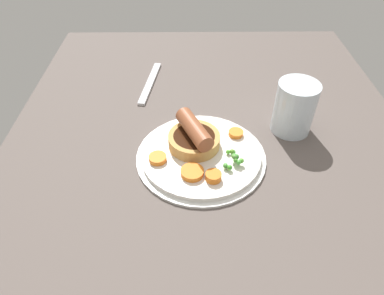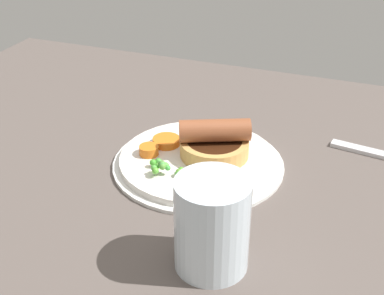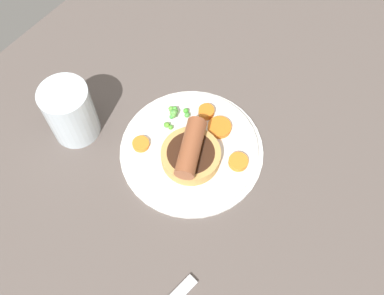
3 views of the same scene
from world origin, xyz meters
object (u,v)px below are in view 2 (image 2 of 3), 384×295
sausage_pudding (214,142)px  drinking_glass (212,225)px  carrot_slice_0 (149,151)px  carrot_slice_1 (204,127)px  carrot_slice_4 (215,187)px  pea_pile (164,167)px  carrot_slice_3 (166,141)px  dinner_plate (198,162)px

sausage_pudding → drinking_glass: size_ratio=0.97×
carrot_slice_0 → carrot_slice_1: 10.71cm
carrot_slice_0 → carrot_slice_4: bearing=-23.2°
pea_pile → carrot_slice_3: (-2.74, 7.23, -0.54)cm
pea_pile → carrot_slice_1: bearing=86.9°
carrot_slice_1 → drinking_glass: drinking_glass is taller
carrot_slice_0 → drinking_glass: drinking_glass is taller
carrot_slice_1 → carrot_slice_3: same height
carrot_slice_3 → pea_pile: bearing=-69.2°
sausage_pudding → dinner_plate: bearing=9.5°
pea_pile → carrot_slice_4: 7.59cm
carrot_slice_4 → sausage_pudding: bearing=109.3°
dinner_plate → drinking_glass: 20.43cm
pea_pile → sausage_pudding: bearing=55.7°
dinner_plate → carrot_slice_4: 8.35cm
dinner_plate → drinking_glass: drinking_glass is taller
dinner_plate → pea_pile: 6.47cm
pea_pile → carrot_slice_3: size_ratio=1.29×
carrot_slice_3 → dinner_plate: bearing=-17.0°
drinking_glass → carrot_slice_3: bearing=124.7°
carrot_slice_1 → drinking_glass: size_ratio=0.30×
carrot_slice_0 → carrot_slice_1: (4.58, 9.67, -0.17)cm
sausage_pudding → carrot_slice_1: bearing=-83.0°
dinner_plate → carrot_slice_1: (-2.04, 7.74, 1.31)cm
sausage_pudding → drinking_glass: 20.47cm
carrot_slice_4 → drinking_glass: (3.49, -11.35, 3.35)cm
carrot_slice_0 → carrot_slice_1: carrot_slice_0 is taller
pea_pile → carrot_slice_3: pea_pile is taller
drinking_glass → sausage_pudding: bearing=108.0°
carrot_slice_1 → carrot_slice_3: bearing=-119.8°
pea_pile → dinner_plate: bearing=63.5°
carrot_slice_4 → pea_pile: bearing=170.6°
pea_pile → carrot_slice_0: bearing=136.8°
carrot_slice_1 → drinking_glass: (10.23, -25.87, 3.31)cm
sausage_pudding → pea_pile: size_ratio=1.97×
carrot_slice_0 → carrot_slice_1: bearing=64.7°
dinner_plate → carrot_slice_0: bearing=-163.7°
dinner_plate → carrot_slice_4: size_ratio=8.55×
carrot_slice_0 → carrot_slice_3: 3.79cm
sausage_pudding → carrot_slice_3: bearing=-27.5°
dinner_plate → carrot_slice_0: size_ratio=8.77×
carrot_slice_0 → drinking_glass: bearing=-47.6°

